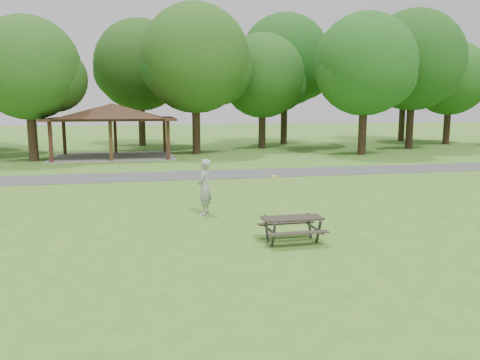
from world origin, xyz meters
name	(u,v)px	position (x,y,z in m)	size (l,w,h in m)	color
ground	(233,264)	(0.00, 0.00, 0.00)	(160.00, 160.00, 0.00)	#427722
asphalt_path	(182,175)	(0.00, 14.00, 0.01)	(120.00, 3.20, 0.02)	#454548
pavilion	(112,113)	(-4.00, 24.00, 3.06)	(8.60, 7.01, 3.76)	#391E15
tree_row_d	(30,71)	(-8.92, 22.53, 5.77)	(6.93, 6.60, 9.27)	#301F15
tree_row_e	(197,62)	(2.10, 25.03, 6.78)	(8.40, 8.00, 11.02)	black
tree_row_f	(263,78)	(8.09, 28.53, 5.84)	(7.35, 7.00, 9.55)	black
tree_row_g	(366,68)	(14.09, 22.03, 6.33)	(7.77, 7.40, 10.25)	black
tree_row_h	(414,63)	(20.10, 25.53, 7.03)	(8.61, 8.20, 11.37)	black
tree_row_i	(451,80)	(26.08, 29.03, 5.91)	(7.14, 6.80, 9.52)	black
tree_deep_b	(141,68)	(-1.90, 33.03, 6.89)	(8.40, 8.00, 11.13)	black
tree_deep_c	(286,63)	(11.10, 32.03, 7.44)	(8.82, 8.40, 11.90)	black
tree_deep_d	(405,71)	(24.10, 33.53, 7.03)	(8.40, 8.00, 11.27)	black
picnic_table_middle	(292,223)	(1.88, 1.40, 0.51)	(1.62, 1.32, 0.70)	black
frisbee_in_flight	(274,176)	(2.12, 4.02, 1.38)	(0.28, 0.28, 0.02)	yellow
frisbee_thrower	(204,187)	(0.01, 5.03, 0.93)	(0.68, 0.45, 1.86)	#9E9EA0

